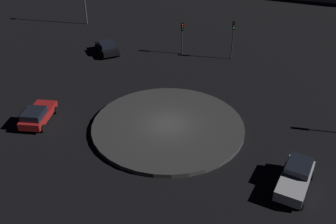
# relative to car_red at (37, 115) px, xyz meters

# --- Properties ---
(ground_plane) EXTENTS (119.72, 119.72, 0.00)m
(ground_plane) POSITION_rel_car_red_xyz_m (9.59, -5.27, -0.75)
(ground_plane) COLOR black
(roundabout_island) EXTENTS (12.51, 12.51, 0.35)m
(roundabout_island) POSITION_rel_car_red_xyz_m (9.59, -5.27, -0.58)
(roundabout_island) COLOR #383838
(roundabout_island) RESTS_ON ground_plane
(car_red) EXTENTS (3.62, 4.36, 1.46)m
(car_red) POSITION_rel_car_red_xyz_m (0.00, 0.00, 0.00)
(car_red) COLOR red
(car_red) RESTS_ON ground_plane
(car_black) EXTENTS (2.14, 4.00, 1.35)m
(car_black) POSITION_rel_car_red_xyz_m (9.62, 11.85, -0.03)
(car_black) COLOR black
(car_black) RESTS_ON ground_plane
(car_silver) EXTENTS (4.46, 3.96, 1.56)m
(car_silver) POSITION_rel_car_red_xyz_m (14.28, -15.18, 0.07)
(car_silver) COLOR silver
(car_silver) RESTS_ON ground_plane
(traffic_light_northeast) EXTENTS (0.39, 0.38, 4.41)m
(traffic_light_northeast) POSITION_rel_car_red_xyz_m (21.90, 4.36, 2.37)
(traffic_light_northeast) COLOR #2D2D2D
(traffic_light_northeast) RESTS_ON ground_plane
(traffic_light_northeast_near) EXTENTS (0.37, 0.40, 3.73)m
(traffic_light_northeast_near) POSITION_rel_car_red_xyz_m (17.50, 8.05, 1.91)
(traffic_light_northeast_near) COLOR #2D2D2D
(traffic_light_northeast_near) RESTS_ON ground_plane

